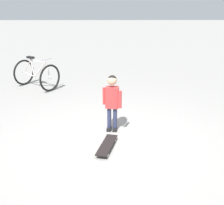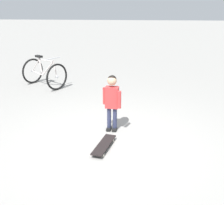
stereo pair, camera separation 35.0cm
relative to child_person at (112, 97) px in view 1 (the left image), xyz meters
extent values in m
plane|color=gray|center=(0.57, -0.04, -0.66)|extent=(50.00, 50.00, 0.00)
cylinder|color=#2D3351|center=(0.01, 0.05, -0.42)|extent=(0.08, 0.08, 0.42)
cube|color=black|center=(0.04, 0.05, -0.63)|extent=(0.16, 0.10, 0.05)
cylinder|color=#2D3351|center=(-0.01, -0.05, -0.42)|extent=(0.08, 0.08, 0.42)
cube|color=black|center=(0.02, -0.06, -0.63)|extent=(0.16, 0.10, 0.05)
cube|color=#D13838|center=(0.00, 0.00, -0.01)|extent=(0.17, 0.26, 0.40)
cylinder|color=#D13838|center=(0.12, 0.14, -0.01)|extent=(0.06, 0.06, 0.32)
cylinder|color=#D13838|center=(-0.08, -0.15, -0.01)|extent=(0.06, 0.06, 0.32)
sphere|color=tan|center=(0.00, 0.00, 0.31)|extent=(0.17, 0.17, 0.17)
sphere|color=black|center=(-0.01, 0.00, 0.32)|extent=(0.16, 0.16, 0.16)
cube|color=black|center=(0.72, -0.09, -0.59)|extent=(0.78, 0.37, 0.02)
cube|color=#B7B7BC|center=(0.98, -0.16, -0.61)|extent=(0.06, 0.11, 0.02)
cube|color=#B7B7BC|center=(0.46, -0.03, -0.61)|extent=(0.06, 0.11, 0.02)
cylinder|color=beige|center=(0.99, -0.08, -0.63)|extent=(0.06, 0.04, 0.06)
cylinder|color=beige|center=(0.96, -0.23, -0.63)|extent=(0.06, 0.04, 0.06)
cylinder|color=beige|center=(0.48, 0.05, -0.63)|extent=(0.06, 0.04, 0.06)
cylinder|color=beige|center=(0.44, -0.10, -0.63)|extent=(0.06, 0.04, 0.06)
torus|color=black|center=(-2.40, -1.60, -0.30)|extent=(0.61, 0.45, 0.71)
torus|color=black|center=(-2.99, -2.43, -0.30)|extent=(0.61, 0.45, 0.71)
cylinder|color=#B7B7BC|center=(-2.40, -1.60, -0.30)|extent=(0.08, 0.08, 0.06)
cylinder|color=#B7B7BC|center=(-2.99, -2.43, -0.30)|extent=(0.08, 0.08, 0.06)
cylinder|color=silver|center=(-2.60, -1.88, -0.13)|extent=(0.33, 0.45, 0.48)
cylinder|color=silver|center=(-2.63, -1.92, 0.09)|extent=(0.37, 0.50, 0.06)
cylinder|color=silver|center=(-2.77, -2.12, -0.12)|extent=(0.11, 0.14, 0.48)
cylinder|color=silver|center=(-2.87, -2.26, -0.33)|extent=(0.27, 0.37, 0.08)
cylinder|color=silver|center=(-2.90, -2.30, -0.11)|extent=(0.23, 0.30, 0.40)
cylinder|color=silver|center=(-2.43, -1.64, -0.10)|extent=(0.10, 0.13, 0.41)
cube|color=black|center=(-2.80, -2.17, 0.16)|extent=(0.21, 0.24, 0.05)
cylinder|color=#B7B7BC|center=(-2.46, -1.68, 0.18)|extent=(0.39, 0.29, 0.02)
camera|label=1|loc=(5.15, -0.04, 1.78)|focal=48.11mm
camera|label=2|loc=(5.14, 0.31, 1.78)|focal=48.11mm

